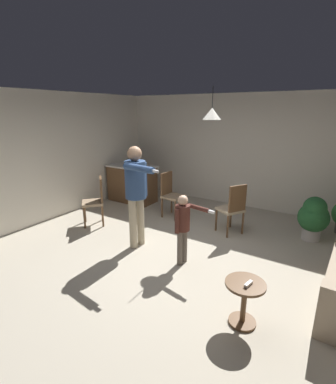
% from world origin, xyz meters
% --- Properties ---
extents(ground, '(7.68, 7.68, 0.00)m').
position_xyz_m(ground, '(0.00, 0.00, 0.00)').
color(ground, '#B2A893').
extents(wall_back, '(6.40, 0.10, 2.70)m').
position_xyz_m(wall_back, '(0.00, 3.20, 1.35)').
color(wall_back, silver).
rests_on(wall_back, ground).
extents(wall_left, '(0.10, 6.40, 2.70)m').
position_xyz_m(wall_left, '(-3.20, 0.00, 1.35)').
color(wall_left, silver).
rests_on(wall_left, ground).
extents(kitchen_counter, '(1.26, 0.66, 0.95)m').
position_xyz_m(kitchen_counter, '(-2.45, 1.97, 0.48)').
color(kitchen_counter, brown).
rests_on(kitchen_counter, ground).
extents(side_table_by_couch, '(0.44, 0.44, 0.52)m').
position_xyz_m(side_table_by_couch, '(1.41, -0.80, 0.33)').
color(side_table_by_couch, brown).
rests_on(side_table_by_couch, ground).
extents(person_adult, '(0.83, 0.58, 1.76)m').
position_xyz_m(person_adult, '(-0.75, 0.04, 1.09)').
color(person_adult, tan).
rests_on(person_adult, ground).
extents(person_child, '(0.60, 0.32, 1.11)m').
position_xyz_m(person_child, '(0.21, -0.04, 0.69)').
color(person_child, '#60564C').
rests_on(person_child, ground).
extents(dining_chair_by_counter, '(0.45, 0.45, 1.00)m').
position_xyz_m(dining_chair_by_counter, '(-1.02, 1.57, 0.55)').
color(dining_chair_by_counter, brown).
rests_on(dining_chair_by_counter, ground).
extents(dining_chair_near_wall, '(0.59, 0.59, 1.00)m').
position_xyz_m(dining_chair_near_wall, '(-2.08, 0.37, 0.55)').
color(dining_chair_near_wall, brown).
rests_on(dining_chair_near_wall, ground).
extents(dining_chair_centre_back, '(0.58, 0.58, 1.00)m').
position_xyz_m(dining_chair_centre_back, '(0.47, 1.41, 0.55)').
color(dining_chair_centre_back, brown).
rests_on(dining_chair_centre_back, ground).
extents(potted_plant_by_wall, '(0.54, 0.54, 0.83)m').
position_xyz_m(potted_plant_by_wall, '(1.80, 1.95, 0.46)').
color(potted_plant_by_wall, '#B7B2AD').
rests_on(potted_plant_by_wall, ground).
extents(spare_remote_on_table, '(0.06, 0.13, 0.04)m').
position_xyz_m(spare_remote_on_table, '(1.45, -0.83, 0.54)').
color(spare_remote_on_table, white).
rests_on(spare_remote_on_table, side_table_by_couch).
extents(ceiling_light_pendant, '(0.32, 0.32, 0.55)m').
position_xyz_m(ceiling_light_pendant, '(0.07, 1.17, 2.25)').
color(ceiling_light_pendant, silver).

